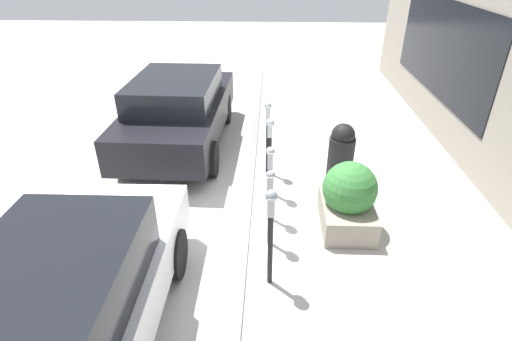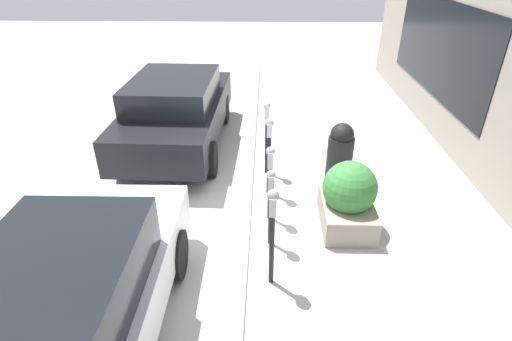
{
  "view_description": "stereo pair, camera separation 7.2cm",
  "coord_description": "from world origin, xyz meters",
  "px_view_note": "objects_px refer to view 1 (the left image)",
  "views": [
    {
      "loc": [
        -5.71,
        -0.31,
        4.2
      ],
      "look_at": [
        0.0,
        -0.09,
        0.94
      ],
      "focal_mm": 28.0,
      "sensor_mm": 36.0,
      "label": 1
    },
    {
      "loc": [
        -5.71,
        -0.24,
        4.2
      ],
      "look_at": [
        0.0,
        -0.09,
        0.94
      ],
      "focal_mm": 28.0,
      "sensor_mm": 36.0,
      "label": 2
    }
  ],
  "objects_px": {
    "parking_meter_farthest": "(268,124)",
    "planter_box": "(348,199)",
    "parked_car_front": "(64,312)",
    "parking_meter_middle": "(270,171)",
    "parking_meter_fourth": "(270,145)",
    "parking_meter_nearest": "(271,221)",
    "parked_car_middle": "(179,110)",
    "trash_bin": "(341,153)",
    "parking_meter_second": "(270,195)"
  },
  "relations": [
    {
      "from": "parking_meter_second",
      "to": "planter_box",
      "type": "height_order",
      "value": "parking_meter_second"
    },
    {
      "from": "parked_car_middle",
      "to": "parked_car_front",
      "type": "bearing_deg",
      "value": -178.94
    },
    {
      "from": "parking_meter_middle",
      "to": "parked_car_front",
      "type": "distance_m",
      "value": 3.58
    },
    {
      "from": "parking_meter_middle",
      "to": "parking_meter_fourth",
      "type": "xyz_separation_m",
      "value": [
        0.82,
        0.01,
        0.08
      ]
    },
    {
      "from": "parking_meter_nearest",
      "to": "parking_meter_farthest",
      "type": "xyz_separation_m",
      "value": [
        3.12,
        0.08,
        0.03
      ]
    },
    {
      "from": "parked_car_middle",
      "to": "trash_bin",
      "type": "relative_size",
      "value": 3.74
    },
    {
      "from": "parked_car_middle",
      "to": "parking_meter_second",
      "type": "bearing_deg",
      "value": -147.45
    },
    {
      "from": "parking_meter_farthest",
      "to": "parking_meter_middle",
      "type": "bearing_deg",
      "value": -177.82
    },
    {
      "from": "parking_meter_middle",
      "to": "parking_meter_fourth",
      "type": "relative_size",
      "value": 0.9
    },
    {
      "from": "parking_meter_second",
      "to": "parking_meter_middle",
      "type": "bearing_deg",
      "value": 0.74
    },
    {
      "from": "planter_box",
      "to": "parked_car_middle",
      "type": "bearing_deg",
      "value": 48.71
    },
    {
      "from": "parking_meter_nearest",
      "to": "trash_bin",
      "type": "height_order",
      "value": "parking_meter_nearest"
    },
    {
      "from": "parking_meter_middle",
      "to": "planter_box",
      "type": "relative_size",
      "value": 1.13
    },
    {
      "from": "parking_meter_nearest",
      "to": "parking_meter_fourth",
      "type": "height_order",
      "value": "parking_meter_nearest"
    },
    {
      "from": "parking_meter_nearest",
      "to": "parking_meter_farthest",
      "type": "relative_size",
      "value": 0.99
    },
    {
      "from": "planter_box",
      "to": "trash_bin",
      "type": "distance_m",
      "value": 1.51
    },
    {
      "from": "parking_meter_second",
      "to": "parking_meter_fourth",
      "type": "distance_m",
      "value": 1.5
    },
    {
      "from": "planter_box",
      "to": "parked_car_front",
      "type": "bearing_deg",
      "value": 128.13
    },
    {
      "from": "parked_car_front",
      "to": "parked_car_middle",
      "type": "relative_size",
      "value": 0.99
    },
    {
      "from": "planter_box",
      "to": "trash_bin",
      "type": "bearing_deg",
      "value": -3.47
    },
    {
      "from": "parking_meter_farthest",
      "to": "parked_car_front",
      "type": "relative_size",
      "value": 0.34
    },
    {
      "from": "parking_meter_middle",
      "to": "parking_meter_fourth",
      "type": "distance_m",
      "value": 0.82
    },
    {
      "from": "parked_car_front",
      "to": "parked_car_middle",
      "type": "bearing_deg",
      "value": -0.71
    },
    {
      "from": "parking_meter_nearest",
      "to": "planter_box",
      "type": "distance_m",
      "value": 1.93
    },
    {
      "from": "parking_meter_fourth",
      "to": "trash_bin",
      "type": "bearing_deg",
      "value": -69.83
    },
    {
      "from": "parking_meter_farthest",
      "to": "parked_car_middle",
      "type": "bearing_deg",
      "value": 59.07
    },
    {
      "from": "parked_car_middle",
      "to": "parking_meter_middle",
      "type": "bearing_deg",
      "value": -141.86
    },
    {
      "from": "parking_meter_fourth",
      "to": "parking_meter_middle",
      "type": "bearing_deg",
      "value": -179.04
    },
    {
      "from": "planter_box",
      "to": "trash_bin",
      "type": "height_order",
      "value": "trash_bin"
    },
    {
      "from": "planter_box",
      "to": "parked_car_front",
      "type": "height_order",
      "value": "parked_car_front"
    },
    {
      "from": "parked_car_front",
      "to": "parked_car_middle",
      "type": "xyz_separation_m",
      "value": [
        5.69,
        -0.03,
        0.05
      ]
    },
    {
      "from": "parking_meter_middle",
      "to": "trash_bin",
      "type": "xyz_separation_m",
      "value": [
        1.34,
        -1.39,
        -0.32
      ]
    },
    {
      "from": "parking_meter_nearest",
      "to": "parking_meter_fourth",
      "type": "distance_m",
      "value": 2.34
    },
    {
      "from": "parking_meter_farthest",
      "to": "parked_car_middle",
      "type": "distance_m",
      "value": 2.4
    },
    {
      "from": "planter_box",
      "to": "parked_car_middle",
      "type": "relative_size",
      "value": 0.27
    },
    {
      "from": "parking_meter_second",
      "to": "planter_box",
      "type": "relative_size",
      "value": 1.09
    },
    {
      "from": "parking_meter_nearest",
      "to": "parking_meter_middle",
      "type": "relative_size",
      "value": 1.11
    },
    {
      "from": "parking_meter_middle",
      "to": "parking_meter_fourth",
      "type": "height_order",
      "value": "parking_meter_fourth"
    },
    {
      "from": "parking_meter_fourth",
      "to": "parking_meter_nearest",
      "type": "bearing_deg",
      "value": -179.15
    },
    {
      "from": "planter_box",
      "to": "parking_meter_second",
      "type": "bearing_deg",
      "value": 111.54
    },
    {
      "from": "parking_meter_middle",
      "to": "parked_car_front",
      "type": "relative_size",
      "value": 0.3
    },
    {
      "from": "parking_meter_farthest",
      "to": "parked_car_front",
      "type": "distance_m",
      "value": 4.93
    },
    {
      "from": "parked_car_middle",
      "to": "trash_bin",
      "type": "xyz_separation_m",
      "value": [
        -1.49,
        -3.5,
        -0.26
      ]
    },
    {
      "from": "parked_car_middle",
      "to": "trash_bin",
      "type": "distance_m",
      "value": 3.81
    },
    {
      "from": "parking_meter_fourth",
      "to": "planter_box",
      "type": "height_order",
      "value": "parking_meter_fourth"
    },
    {
      "from": "parking_meter_fourth",
      "to": "parking_meter_farthest",
      "type": "height_order",
      "value": "parking_meter_farthest"
    },
    {
      "from": "parking_meter_fourth",
      "to": "trash_bin",
      "type": "height_order",
      "value": "parking_meter_fourth"
    },
    {
      "from": "parking_meter_farthest",
      "to": "planter_box",
      "type": "bearing_deg",
      "value": -142.4
    },
    {
      "from": "parking_meter_second",
      "to": "planter_box",
      "type": "bearing_deg",
      "value": -68.46
    },
    {
      "from": "parking_meter_second",
      "to": "parking_meter_fourth",
      "type": "relative_size",
      "value": 0.88
    }
  ]
}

